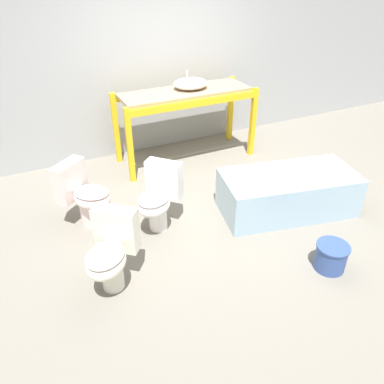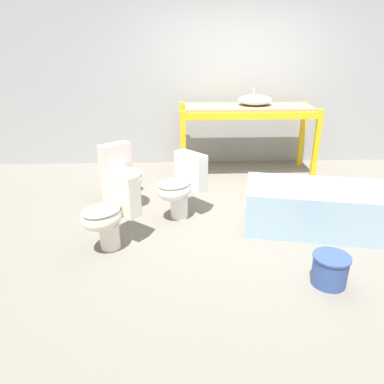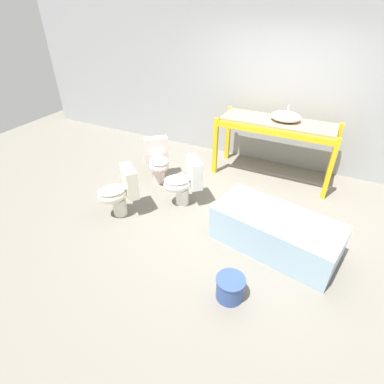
{
  "view_description": "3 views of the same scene",
  "coord_description": "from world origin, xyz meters",
  "px_view_note": "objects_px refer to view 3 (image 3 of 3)",
  "views": [
    {
      "loc": [
        -1.97,
        -3.34,
        2.57
      ],
      "look_at": [
        -0.67,
        -0.63,
        0.68
      ],
      "focal_mm": 35.0,
      "sensor_mm": 36.0,
      "label": 1
    },
    {
      "loc": [
        -0.87,
        -4.08,
        1.98
      ],
      "look_at": [
        -0.73,
        -0.57,
        0.48
      ],
      "focal_mm": 35.0,
      "sensor_mm": 36.0,
      "label": 2
    },
    {
      "loc": [
        0.96,
        -3.53,
        2.74
      ],
      "look_at": [
        -0.52,
        -0.51,
        0.51
      ],
      "focal_mm": 28.0,
      "sensor_mm": 36.0,
      "label": 3
    }
  ],
  "objects_px": {
    "toilet_far": "(120,191)",
    "sink_basin": "(286,117)",
    "toilet_near": "(158,160)",
    "bathtub_main": "(276,229)",
    "bucket_white": "(230,287)",
    "toilet_extra": "(184,181)"
  },
  "relations": [
    {
      "from": "toilet_far",
      "to": "sink_basin",
      "type": "bearing_deg",
      "value": 88.84
    },
    {
      "from": "toilet_near",
      "to": "toilet_far",
      "type": "height_order",
      "value": "same"
    },
    {
      "from": "bathtub_main",
      "to": "toilet_near",
      "type": "height_order",
      "value": "toilet_near"
    },
    {
      "from": "toilet_far",
      "to": "bathtub_main",
      "type": "bearing_deg",
      "value": 46.73
    },
    {
      "from": "sink_basin",
      "to": "bucket_white",
      "type": "bearing_deg",
      "value": -86.88
    },
    {
      "from": "toilet_near",
      "to": "toilet_extra",
      "type": "height_order",
      "value": "same"
    },
    {
      "from": "toilet_far",
      "to": "bucket_white",
      "type": "xyz_separation_m",
      "value": [
        1.94,
        -0.69,
        -0.25
      ]
    },
    {
      "from": "sink_basin",
      "to": "toilet_far",
      "type": "xyz_separation_m",
      "value": [
        -1.79,
        -2.12,
        -0.71
      ]
    },
    {
      "from": "sink_basin",
      "to": "bathtub_main",
      "type": "height_order",
      "value": "sink_basin"
    },
    {
      "from": "toilet_extra",
      "to": "bucket_white",
      "type": "bearing_deg",
      "value": 0.48
    },
    {
      "from": "bathtub_main",
      "to": "bucket_white",
      "type": "distance_m",
      "value": 1.02
    },
    {
      "from": "toilet_far",
      "to": "toilet_extra",
      "type": "relative_size",
      "value": 1.0
    },
    {
      "from": "sink_basin",
      "to": "bucket_white",
      "type": "relative_size",
      "value": 1.54
    },
    {
      "from": "toilet_far",
      "to": "bucket_white",
      "type": "bearing_deg",
      "value": 19.37
    },
    {
      "from": "sink_basin",
      "to": "toilet_extra",
      "type": "height_order",
      "value": "sink_basin"
    },
    {
      "from": "sink_basin",
      "to": "toilet_extra",
      "type": "xyz_separation_m",
      "value": [
        -1.09,
        -1.47,
        -0.71
      ]
    },
    {
      "from": "sink_basin",
      "to": "bathtub_main",
      "type": "distance_m",
      "value": 2.03
    },
    {
      "from": "sink_basin",
      "to": "bucket_white",
      "type": "xyz_separation_m",
      "value": [
        0.15,
        -2.81,
        -0.95
      ]
    },
    {
      "from": "bathtub_main",
      "to": "toilet_far",
      "type": "height_order",
      "value": "toilet_far"
    },
    {
      "from": "sink_basin",
      "to": "toilet_extra",
      "type": "distance_m",
      "value": 1.96
    },
    {
      "from": "toilet_far",
      "to": "toilet_extra",
      "type": "xyz_separation_m",
      "value": [
        0.7,
        0.64,
        0.0
      ]
    },
    {
      "from": "bathtub_main",
      "to": "toilet_extra",
      "type": "xyz_separation_m",
      "value": [
        -1.48,
        0.35,
        0.11
      ]
    }
  ]
}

